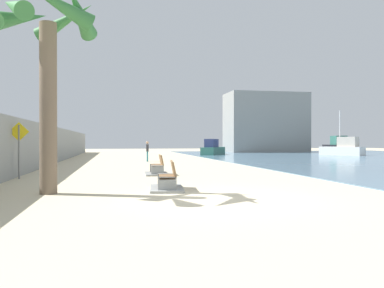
{
  "coord_description": "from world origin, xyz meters",
  "views": [
    {
      "loc": [
        -2.71,
        -10.95,
        1.64
      ],
      "look_at": [
        1.51,
        10.59,
        1.5
      ],
      "focal_mm": 36.8,
      "sensor_mm": 36.0,
      "label": 1
    }
  ],
  "objects_px": {
    "pedestrian_sign": "(19,143)",
    "bench_far": "(157,170)",
    "bench_near": "(167,183)",
    "boat_mid_bay": "(337,147)",
    "palm_tree": "(48,42)",
    "boat_far_right": "(213,149)",
    "boat_outer": "(343,149)",
    "person_walking": "(147,150)"
  },
  "relations": [
    {
      "from": "pedestrian_sign",
      "to": "bench_far",
      "type": "bearing_deg",
      "value": 11.0
    },
    {
      "from": "bench_near",
      "to": "boat_mid_bay",
      "type": "distance_m",
      "value": 43.7
    },
    {
      "from": "boat_mid_bay",
      "to": "bench_far",
      "type": "bearing_deg",
      "value": -133.82
    },
    {
      "from": "palm_tree",
      "to": "boat_mid_bay",
      "type": "distance_m",
      "value": 46.59
    },
    {
      "from": "boat_far_right",
      "to": "pedestrian_sign",
      "type": "distance_m",
      "value": 32.52
    },
    {
      "from": "bench_far",
      "to": "boat_outer",
      "type": "height_order",
      "value": "boat_outer"
    },
    {
      "from": "person_walking",
      "to": "boat_far_right",
      "type": "relative_size",
      "value": 0.25
    },
    {
      "from": "person_walking",
      "to": "bench_far",
      "type": "bearing_deg",
      "value": -92.42
    },
    {
      "from": "person_walking",
      "to": "boat_mid_bay",
      "type": "xyz_separation_m",
      "value": [
        26.35,
        15.42,
        -0.07
      ]
    },
    {
      "from": "boat_mid_bay",
      "to": "pedestrian_sign",
      "type": "height_order",
      "value": "pedestrian_sign"
    },
    {
      "from": "boat_far_right",
      "to": "boat_mid_bay",
      "type": "bearing_deg",
      "value": 2.8
    },
    {
      "from": "palm_tree",
      "to": "boat_outer",
      "type": "bearing_deg",
      "value": 45.25
    },
    {
      "from": "boat_far_right",
      "to": "boat_outer",
      "type": "bearing_deg",
      "value": -21.96
    },
    {
      "from": "bench_near",
      "to": "pedestrian_sign",
      "type": "bearing_deg",
      "value": 139.55
    },
    {
      "from": "palm_tree",
      "to": "boat_outer",
      "type": "distance_m",
      "value": 39.74
    },
    {
      "from": "bench_far",
      "to": "pedestrian_sign",
      "type": "distance_m",
      "value": 6.43
    },
    {
      "from": "boat_outer",
      "to": "boat_far_right",
      "type": "bearing_deg",
      "value": 158.04
    },
    {
      "from": "bench_near",
      "to": "boat_outer",
      "type": "xyz_separation_m",
      "value": [
        24.05,
        27.71,
        0.59
      ]
    },
    {
      "from": "bench_far",
      "to": "boat_mid_bay",
      "type": "distance_m",
      "value": 38.83
    },
    {
      "from": "boat_mid_bay",
      "to": "boat_outer",
      "type": "bearing_deg",
      "value": -115.72
    },
    {
      "from": "person_walking",
      "to": "palm_tree",
      "type": "bearing_deg",
      "value": -103.57
    },
    {
      "from": "bench_far",
      "to": "boat_outer",
      "type": "relative_size",
      "value": 0.42
    },
    {
      "from": "boat_far_right",
      "to": "boat_outer",
      "type": "height_order",
      "value": "boat_outer"
    },
    {
      "from": "person_walking",
      "to": "pedestrian_sign",
      "type": "relative_size",
      "value": 0.67
    },
    {
      "from": "palm_tree",
      "to": "boat_mid_bay",
      "type": "relative_size",
      "value": 0.95
    },
    {
      "from": "bench_near",
      "to": "pedestrian_sign",
      "type": "xyz_separation_m",
      "value": [
        -5.87,
        5.01,
        1.32
      ]
    },
    {
      "from": "boat_far_right",
      "to": "pedestrian_sign",
      "type": "xyz_separation_m",
      "value": [
        -15.88,
        -28.37,
        0.82
      ]
    },
    {
      "from": "bench_near",
      "to": "boat_outer",
      "type": "bearing_deg",
      "value": 49.05
    },
    {
      "from": "bench_near",
      "to": "boat_outer",
      "type": "distance_m",
      "value": 36.7
    },
    {
      "from": "palm_tree",
      "to": "boat_mid_bay",
      "type": "height_order",
      "value": "palm_tree"
    },
    {
      "from": "boat_mid_bay",
      "to": "boat_far_right",
      "type": "bearing_deg",
      "value": -177.2
    },
    {
      "from": "boat_mid_bay",
      "to": "boat_far_right",
      "type": "relative_size",
      "value": 1.02
    },
    {
      "from": "boat_outer",
      "to": "person_walking",
      "type": "bearing_deg",
      "value": -158.98
    },
    {
      "from": "boat_mid_bay",
      "to": "person_walking",
      "type": "bearing_deg",
      "value": -149.66
    },
    {
      "from": "bench_near",
      "to": "boat_mid_bay",
      "type": "bearing_deg",
      "value": 51.54
    },
    {
      "from": "person_walking",
      "to": "pedestrian_sign",
      "type": "distance_m",
      "value": 15.34
    },
    {
      "from": "boat_mid_bay",
      "to": "pedestrian_sign",
      "type": "distance_m",
      "value": 44.12
    },
    {
      "from": "boat_mid_bay",
      "to": "pedestrian_sign",
      "type": "bearing_deg",
      "value": -138.53
    },
    {
      "from": "palm_tree",
      "to": "boat_far_right",
      "type": "bearing_deg",
      "value": 67.75
    },
    {
      "from": "bench_far",
      "to": "boat_far_right",
      "type": "height_order",
      "value": "boat_far_right"
    },
    {
      "from": "person_walking",
      "to": "pedestrian_sign",
      "type": "xyz_separation_m",
      "value": [
        -6.71,
        -13.79,
        0.59
      ]
    },
    {
      "from": "person_walking",
      "to": "boat_outer",
      "type": "height_order",
      "value": "boat_outer"
    }
  ]
}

